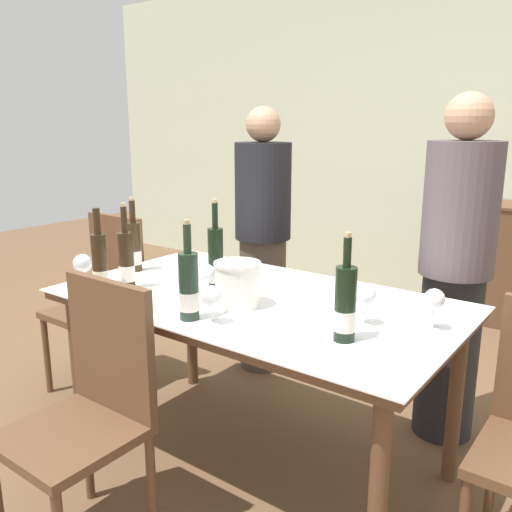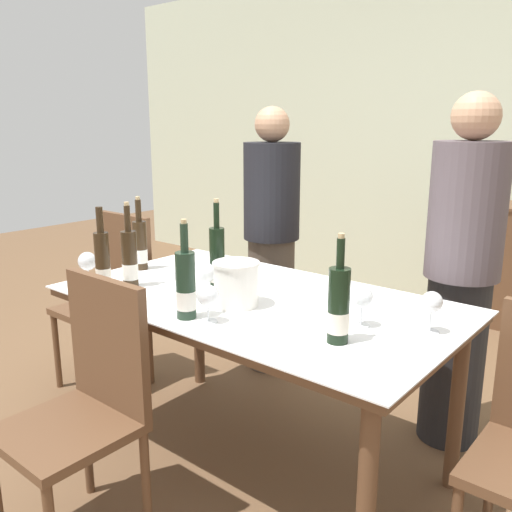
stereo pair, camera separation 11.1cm
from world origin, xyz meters
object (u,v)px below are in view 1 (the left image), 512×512
(wine_bottle_5, at_px, (126,261))
(person_guest_left, at_px, (455,273))
(wine_glass_5, at_px, (181,277))
(wine_bottle_1, at_px, (134,247))
(wine_bottle_3, at_px, (216,261))
(chair_near_front, at_px, (91,400))
(wine_glass_3, at_px, (206,274))
(wine_bottle_0, at_px, (189,287))
(wine_glass_2, at_px, (434,301))
(dining_table, at_px, (256,314))
(wine_bottle_4, at_px, (100,265))
(wine_glass_0, at_px, (83,264))
(wine_glass_4, at_px, (365,297))
(wine_bottle_2, at_px, (345,305))
(person_host, at_px, (263,242))
(wine_glass_1, at_px, (212,297))
(ice_bucket, at_px, (238,283))
(chair_left_end, at_px, (104,292))

(wine_bottle_5, xyz_separation_m, person_guest_left, (1.13, 0.97, -0.08))
(wine_bottle_5, height_order, wine_glass_5, wine_bottle_5)
(wine_bottle_1, relative_size, wine_bottle_3, 0.91)
(wine_bottle_5, height_order, chair_near_front, wine_bottle_5)
(wine_glass_5, xyz_separation_m, person_guest_left, (0.83, 0.93, -0.06))
(wine_bottle_3, bearing_deg, wine_bottle_5, -147.35)
(wine_glass_3, bearing_deg, wine_bottle_0, -61.44)
(wine_glass_2, height_order, wine_glass_3, wine_glass_2)
(chair_near_front, bearing_deg, dining_table, 73.85)
(dining_table, distance_m, wine_glass_3, 0.27)
(wine_bottle_4, xyz_separation_m, wine_glass_0, (-0.17, 0.04, -0.03))
(wine_bottle_4, xyz_separation_m, wine_glass_5, (0.31, 0.17, -0.04))
(wine_glass_4, bearing_deg, dining_table, 178.79)
(person_guest_left, bearing_deg, wine_bottle_2, -95.20)
(wine_glass_5, xyz_separation_m, chair_near_front, (0.03, -0.50, -0.33))
(chair_near_front, bearing_deg, wine_glass_2, 40.68)
(wine_bottle_4, relative_size, wine_bottle_5, 0.98)
(wine_glass_0, xyz_separation_m, person_host, (0.16, 1.15, -0.08))
(wine_glass_0, xyz_separation_m, wine_glass_1, (0.76, -0.00, -0.00))
(wine_bottle_4, height_order, person_guest_left, person_guest_left)
(dining_table, bearing_deg, wine_glass_0, -155.32)
(wine_bottle_0, distance_m, wine_bottle_2, 0.58)
(wine_glass_1, xyz_separation_m, wine_glass_5, (-0.28, 0.13, -0.00))
(wine_bottle_1, xyz_separation_m, wine_glass_4, (1.24, 0.00, -0.02))
(person_guest_left, bearing_deg, wine_bottle_5, -139.42)
(wine_bottle_1, bearing_deg, wine_glass_0, -86.02)
(wine_glass_3, bearing_deg, wine_glass_5, -124.23)
(wine_bottle_4, bearing_deg, wine_bottle_5, 85.53)
(wine_glass_2, bearing_deg, wine_bottle_5, -165.60)
(wine_bottle_2, relative_size, wine_glass_1, 2.60)
(wine_glass_1, bearing_deg, wine_glass_4, 35.59)
(chair_near_front, bearing_deg, wine_bottle_1, 127.87)
(wine_bottle_3, xyz_separation_m, wine_glass_3, (0.02, -0.09, -0.04))
(wine_bottle_3, height_order, wine_bottle_5, wine_bottle_3)
(wine_bottle_2, bearing_deg, person_guest_left, 84.80)
(wine_bottle_0, height_order, wine_glass_3, wine_bottle_0)
(wine_glass_4, relative_size, chair_near_front, 0.16)
(dining_table, relative_size, ice_bucket, 8.88)
(ice_bucket, relative_size, wine_glass_1, 1.32)
(wine_glass_4, relative_size, chair_left_end, 0.15)
(chair_left_end, bearing_deg, wine_glass_0, -45.21)
(wine_glass_4, height_order, chair_near_front, chair_near_front)
(chair_near_front, relative_size, person_host, 0.60)
(wine_bottle_4, bearing_deg, wine_bottle_0, 1.71)
(wine_glass_2, height_order, chair_left_end, chair_left_end)
(ice_bucket, relative_size, person_guest_left, 0.12)
(ice_bucket, height_order, chair_left_end, chair_left_end)
(wine_glass_0, bearing_deg, wine_bottle_3, 31.11)
(wine_glass_2, distance_m, wine_glass_5, 0.99)
(wine_glass_1, bearing_deg, chair_near_front, -124.35)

